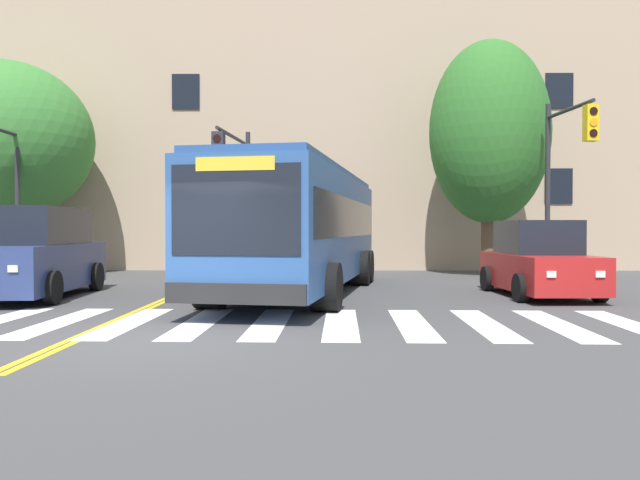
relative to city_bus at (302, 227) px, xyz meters
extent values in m
plane|color=#424244|center=(-1.95, -6.89, -1.71)|extent=(120.00, 120.00, 0.00)
cube|color=white|center=(-4.14, -5.09, -1.71)|extent=(0.67, 3.71, 0.01)
cube|color=white|center=(-2.88, -5.12, -1.71)|extent=(0.67, 3.71, 0.01)
cube|color=white|center=(-1.62, -5.15, -1.71)|extent=(0.67, 3.71, 0.01)
cube|color=white|center=(-0.36, -5.18, -1.71)|extent=(0.67, 3.71, 0.01)
cube|color=white|center=(0.90, -5.21, -1.71)|extent=(0.67, 3.71, 0.01)
cube|color=white|center=(2.16, -5.24, -1.71)|extent=(0.67, 3.71, 0.01)
cube|color=white|center=(3.41, -5.27, -1.71)|extent=(0.67, 3.71, 0.01)
cube|color=white|center=(4.67, -5.30, -1.71)|extent=(0.67, 3.71, 0.01)
cube|color=white|center=(5.93, -5.33, -1.71)|extent=(0.67, 3.71, 0.01)
cube|color=gold|center=(-3.24, 8.85, -1.71)|extent=(0.12, 36.00, 0.01)
cube|color=gold|center=(-3.08, 8.85, -1.71)|extent=(0.12, 36.00, 0.01)
cube|color=#2D5699|center=(0.00, -0.02, -0.02)|extent=(4.38, 11.36, 2.63)
cube|color=black|center=(1.27, -0.24, 0.24)|extent=(1.72, 10.06, 0.95)
cube|color=black|center=(-1.28, 0.19, 0.24)|extent=(1.72, 10.06, 0.95)
cube|color=black|center=(-0.93, -5.50, 0.29)|extent=(2.28, 0.41, 1.58)
cube|color=yellow|center=(-0.93, -5.50, 1.08)|extent=(1.40, 0.26, 0.24)
cube|color=#232326|center=(-0.93, -5.53, -1.16)|extent=(2.50, 0.52, 0.36)
cube|color=#294E89|center=(0.00, -0.02, 1.37)|extent=(4.15, 10.90, 0.16)
cylinder|color=black|center=(0.63, -3.62, -1.22)|extent=(0.72, 1.08, 1.00)
cylinder|color=black|center=(-1.79, -3.21, -1.22)|extent=(0.72, 1.08, 1.00)
cylinder|color=black|center=(1.62, 2.23, -1.22)|extent=(0.72, 1.08, 1.00)
cylinder|color=black|center=(-0.80, 2.64, -1.22)|extent=(0.72, 1.08, 1.00)
cylinder|color=black|center=(1.81, 3.32, -1.22)|extent=(0.72, 1.08, 1.00)
cylinder|color=black|center=(-0.62, 3.73, -1.22)|extent=(0.72, 1.08, 1.00)
cube|color=navy|center=(-6.50, -1.09, -0.96)|extent=(2.34, 5.23, 1.09)
cube|color=black|center=(-6.51, -1.04, 0.04)|extent=(2.01, 3.28, 0.90)
cube|color=white|center=(-5.73, -3.62, -0.85)|extent=(0.20, 0.05, 0.14)
cylinder|color=black|center=(-5.38, -2.60, -1.33)|extent=(0.27, 0.77, 0.76)
cylinder|color=black|center=(-5.59, 0.55, -1.33)|extent=(0.27, 0.77, 0.76)
cylinder|color=black|center=(-7.63, 0.42, -1.33)|extent=(0.27, 0.77, 0.76)
cube|color=#AD1E1E|center=(5.92, -0.66, -1.10)|extent=(1.91, 4.27, 0.87)
cube|color=black|center=(5.92, -0.54, -0.25)|extent=(1.66, 2.08, 0.83)
cube|color=white|center=(6.52, -2.77, -1.01)|extent=(0.20, 0.05, 0.14)
cube|color=white|center=(5.46, -2.81, -1.01)|extent=(0.20, 0.05, 0.14)
cylinder|color=black|center=(6.87, -1.94, -1.38)|extent=(0.24, 0.67, 0.66)
cylinder|color=black|center=(5.06, -2.00, -1.38)|extent=(0.24, 0.67, 0.66)
cylinder|color=black|center=(6.78, 0.67, -1.38)|extent=(0.24, 0.67, 0.66)
cylinder|color=black|center=(4.97, 0.61, -1.38)|extent=(0.24, 0.67, 0.66)
cylinder|color=#28282D|center=(7.65, 3.66, 1.10)|extent=(0.16, 0.16, 5.62)
cylinder|color=#28282D|center=(7.79, 2.31, 3.48)|extent=(0.40, 2.71, 0.11)
cube|color=yellow|center=(7.92, 1.11, 2.88)|extent=(0.37, 0.31, 1.00)
cylinder|color=black|center=(7.94, 0.96, 3.18)|extent=(0.22, 0.05, 0.22)
cylinder|color=orange|center=(7.94, 0.96, 2.88)|extent=(0.22, 0.05, 0.22)
cylinder|color=black|center=(7.94, 0.96, 2.58)|extent=(0.22, 0.05, 0.22)
cylinder|color=#28282D|center=(-9.25, 3.64, 0.81)|extent=(0.16, 0.16, 5.04)
cylinder|color=#28282D|center=(-2.07, 5.27, 0.79)|extent=(0.16, 0.16, 5.00)
cylinder|color=#28282D|center=(-2.27, 3.37, 2.83)|extent=(0.51, 3.80, 0.11)
cube|color=#28282D|center=(-2.45, 1.63, 2.23)|extent=(0.37, 0.31, 1.00)
cylinder|color=black|center=(-2.47, 1.48, 2.53)|extent=(0.22, 0.05, 0.22)
cylinder|color=orange|center=(-2.47, 1.48, 2.23)|extent=(0.22, 0.05, 0.22)
cylinder|color=black|center=(-2.47, 1.48, 1.93)|extent=(0.22, 0.05, 0.22)
cylinder|color=brown|center=(6.38, 5.90, -0.54)|extent=(0.54, 0.54, 2.35)
ellipsoid|color=#2D6B28|center=(6.38, 5.90, 3.37)|extent=(5.10, 5.09, 6.44)
cylinder|color=brown|center=(-10.83, 5.92, -0.50)|extent=(0.76, 0.76, 2.42)
ellipsoid|color=#387A33|center=(-10.83, 5.92, 3.11)|extent=(6.38, 5.93, 5.64)
cube|color=tan|center=(-5.00, 12.40, 5.04)|extent=(37.20, 7.24, 13.51)
cube|color=black|center=(-5.00, 8.75, 1.66)|extent=(1.10, 0.06, 1.40)
cube|color=black|center=(9.88, 8.75, 1.66)|extent=(1.10, 0.06, 1.40)
cube|color=black|center=(-5.00, 8.75, 5.45)|extent=(1.10, 0.06, 1.40)
cube|color=black|center=(9.88, 8.75, 5.45)|extent=(1.10, 0.06, 1.40)
camera|label=1|loc=(0.65, -16.18, -0.03)|focal=35.00mm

